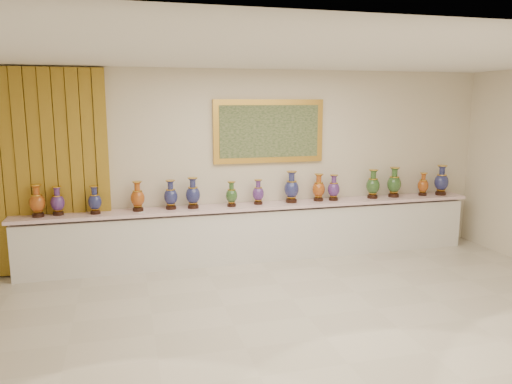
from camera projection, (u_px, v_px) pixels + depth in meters
ground at (307, 317)px, 5.89m from camera, size 8.00×8.00×0.00m
room at (89, 165)px, 7.28m from camera, size 8.00×8.00×8.00m
counter at (257, 233)px, 7.96m from camera, size 7.28×0.48×0.90m
vase_0 at (37, 202)px, 7.00m from camera, size 0.26×0.26×0.46m
vase_1 at (58, 202)px, 7.11m from camera, size 0.20×0.20×0.42m
vase_2 at (95, 201)px, 7.19m from camera, size 0.20×0.20×0.41m
vase_3 at (138, 198)px, 7.38m from camera, size 0.22×0.22×0.44m
vase_4 at (171, 196)px, 7.51m from camera, size 0.23×0.23×0.44m
vase_5 at (193, 194)px, 7.57m from camera, size 0.28×0.28×0.47m
vase_6 at (232, 195)px, 7.70m from camera, size 0.24×0.24×0.39m
vase_7 at (258, 193)px, 7.86m from camera, size 0.20×0.20×0.39m
vase_8 at (292, 188)px, 7.99m from camera, size 0.28×0.28×0.51m
vase_9 at (319, 189)px, 8.13m from camera, size 0.22×0.22×0.45m
vase_10 at (334, 189)px, 8.17m from camera, size 0.24×0.24×0.42m
vase_11 at (373, 185)px, 8.35m from camera, size 0.30×0.30×0.48m
vase_12 at (394, 184)px, 8.46m from camera, size 0.28×0.28×0.51m
vase_13 at (423, 185)px, 8.60m from camera, size 0.22×0.22×0.40m
vase_14 at (441, 182)px, 8.64m from camera, size 0.31×0.31×0.52m
label_card at (142, 213)px, 7.29m from camera, size 0.10×0.06×0.00m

